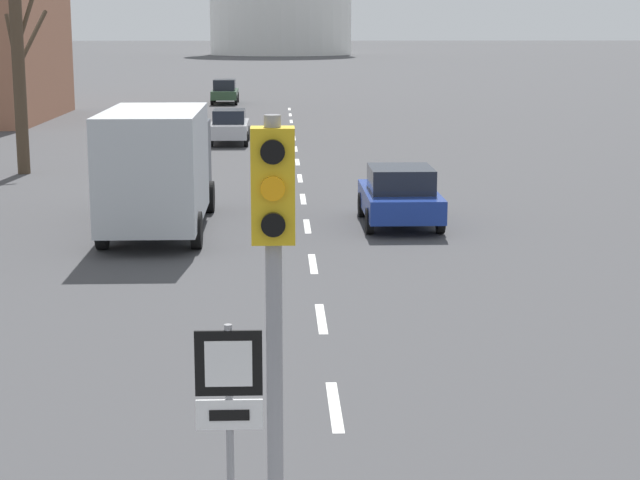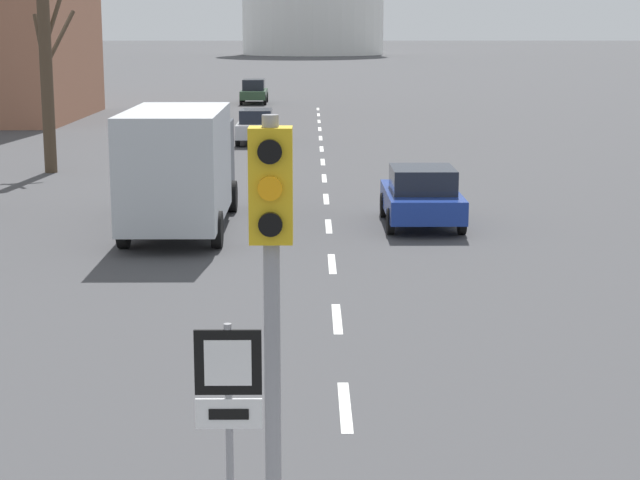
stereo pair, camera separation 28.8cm
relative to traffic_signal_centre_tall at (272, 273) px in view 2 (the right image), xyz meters
The scene contains 20 objects.
lane_stripe_1 6.10m from the traffic_signal_centre_tall, 81.30° to the left, with size 0.16×2.00×0.01m, color silver.
lane_stripe_2 10.21m from the traffic_signal_centre_tall, 85.31° to the left, with size 0.16×2.00×0.01m, color silver.
lane_stripe_3 14.55m from the traffic_signal_centre_tall, 86.79° to the left, with size 0.16×2.00×0.01m, color silver.
lane_stripe_4 18.97m from the traffic_signal_centre_tall, 87.56° to the left, with size 0.16×2.00×0.01m, color silver.
lane_stripe_5 23.41m from the traffic_signal_centre_tall, 88.04° to the left, with size 0.16×2.00×0.01m, color silver.
lane_stripe_6 27.88m from the traffic_signal_centre_tall, 88.36° to the left, with size 0.16×2.00×0.01m, color silver.
lane_stripe_7 32.35m from the traffic_signal_centre_tall, 88.59° to the left, with size 0.16×2.00×0.01m, color silver.
lane_stripe_8 36.83m from the traffic_signal_centre_tall, 88.76° to the left, with size 0.16×2.00×0.01m, color silver.
lane_stripe_9 41.32m from the traffic_signal_centre_tall, 88.89° to the left, with size 0.16×2.00×0.01m, color silver.
lane_stripe_10 45.81m from the traffic_signal_centre_tall, 89.00° to the left, with size 0.16×2.00×0.01m, color silver.
lane_stripe_11 50.30m from the traffic_signal_centre_tall, 89.09° to the left, with size 0.16×2.00×0.01m, color silver.
lane_stripe_12 54.79m from the traffic_signal_centre_tall, 89.17° to the left, with size 0.16×2.00×0.01m, color silver.
lane_stripe_13 59.28m from the traffic_signal_centre_tall, 89.23° to the left, with size 0.16×2.00×0.01m, color silver.
traffic_signal_centre_tall is the anchor object (origin of this frame).
route_sign_post 1.47m from the traffic_signal_centre_tall, 137.15° to the left, with size 0.60×0.08×2.54m.
sedan_near_left 19.20m from the traffic_signal_centre_tall, 80.26° to the left, with size 1.97×4.04×1.55m.
sedan_near_right 39.10m from the traffic_signal_centre_tall, 93.07° to the left, with size 1.70×4.19×1.52m.
sedan_mid_centre 64.32m from the traffic_signal_centre_tall, 93.12° to the left, with size 1.77×4.55×1.64m.
delivery_truck 18.49m from the traffic_signal_centre_tall, 99.28° to the left, with size 2.44×7.20×3.14m.
bare_tree_left_far 30.76m from the traffic_signal_centre_tall, 106.93° to the left, with size 1.42×1.86×7.77m.
Camera 2 is at (-0.47, -5.00, 5.12)m, focal length 60.00 mm.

